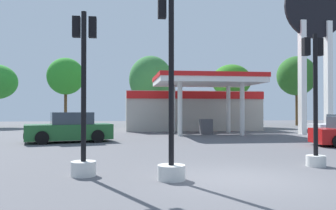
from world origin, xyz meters
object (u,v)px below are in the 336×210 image
Objects in this scene: station_pole_sign at (315,19)px; car_0 at (69,129)px; traffic_signal_1 at (170,128)px; tree_4 at (297,76)px; tree_1 at (66,76)px; tree_3 at (231,81)px; traffic_signal_0 at (315,113)px; tree_2 at (151,80)px; traffic_signal_2 at (84,119)px.

car_0 is (-16.91, -4.06, -7.70)m from station_pole_sign.
tree_4 is (18.07, 27.52, 4.23)m from traffic_signal_1.
tree_1 reaches higher than tree_3.
station_pole_sign is 2.66× the size of car_0.
traffic_signal_0 is 25.77m from tree_3.
tree_1 is at bearing -175.74° from tree_2.
traffic_signal_2 is (1.89, -9.93, 0.80)m from car_0.
traffic_signal_1 reaches higher than traffic_signal_0.
traffic_signal_2 is at bearing 159.42° from traffic_signal_1.
tree_4 is at bearing -4.23° from tree_2.
traffic_signal_0 is at bearing -65.66° from tree_1.
traffic_signal_2 is at bearing -174.48° from traffic_signal_0.
tree_4 reaches higher than traffic_signal_1.
traffic_signal_2 is 27.89m from tree_1.
traffic_signal_2 is 28.75m from tree_3.
tree_3 is 7.97m from tree_4.
station_pole_sign is 2.94× the size of traffic_signal_2.
station_pole_sign is 20.83m from traffic_signal_1.
car_0 is 12.93m from traffic_signal_0.
tree_3 is at bearing -4.99° from tree_1.
tree_2 is (1.79, 28.73, 3.74)m from traffic_signal_1.
traffic_signal_2 is at bearing -127.31° from tree_4.
tree_2 is at bearing 175.77° from tree_4.
tree_2 is 0.99× the size of tree_4.
tree_4 is at bearing 52.69° from traffic_signal_2.
tree_1 reaches higher than car_0.
car_0 is 19.39m from tree_2.
traffic_signal_0 is 29.41m from tree_4.
traffic_signal_2 is 0.57× the size of tree_4.
traffic_signal_2 is (-7.11, -0.69, -0.15)m from traffic_signal_0.
tree_1 is at bearing 175.01° from tree_3.
tree_2 is (4.05, 27.88, 3.52)m from traffic_signal_2.
station_pole_sign is at bearing -77.59° from tree_3.
traffic_signal_0 is 0.59× the size of tree_1.
tree_1 is 0.94× the size of tree_2.
station_pole_sign is 1.83× the size of tree_1.
traffic_signal_0 is at bearing -45.75° from car_0.
tree_3 is (12.45, 25.70, 3.28)m from traffic_signal_2.
traffic_signal_0 is at bearing 17.54° from traffic_signal_1.
tree_3 is at bearing -172.96° from tree_4.
tree_2 is (5.93, 17.95, 4.32)m from car_0.
car_0 is at bearing 134.25° from traffic_signal_0.
tree_2 is (8.93, 0.67, -0.17)m from tree_1.
traffic_signal_0 is at bearing -120.76° from station_pole_sign.
station_pole_sign is at bearing 59.24° from traffic_signal_0.
tree_3 is at bearing 102.41° from station_pole_sign.
traffic_signal_2 is 33.77m from tree_4.
tree_3 is 0.85× the size of tree_4.
traffic_signal_1 is 29.02m from tree_2.
traffic_signal_0 is at bearing -102.05° from tree_3.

